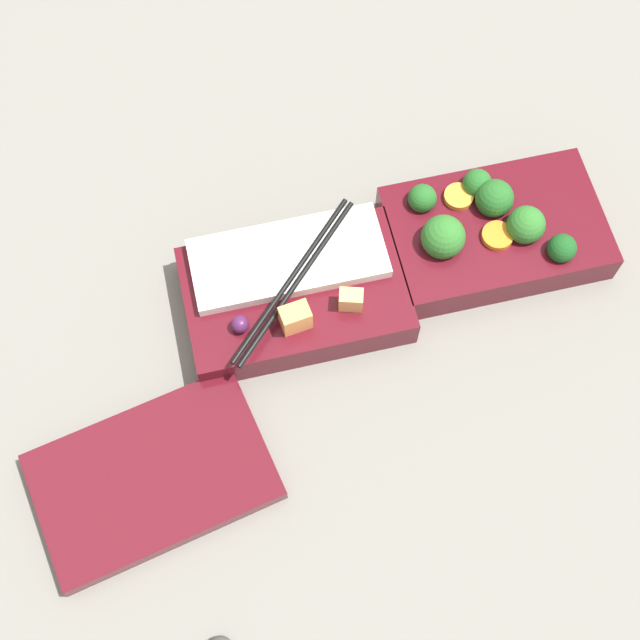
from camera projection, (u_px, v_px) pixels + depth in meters
ground_plane at (393, 262)px, 0.91m from camera, size 3.00×3.00×0.00m
bento_tray_vegetable at (492, 228)px, 0.89m from camera, size 0.21×0.14×0.07m
bento_tray_rice at (294, 291)px, 0.87m from camera, size 0.21×0.15×0.07m
bento_lid at (153, 477)px, 0.81m from camera, size 0.23×0.17×0.02m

